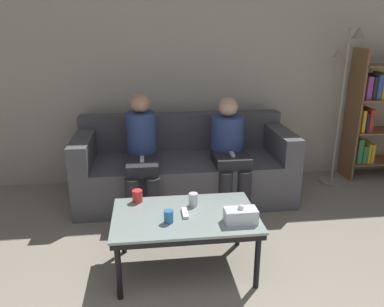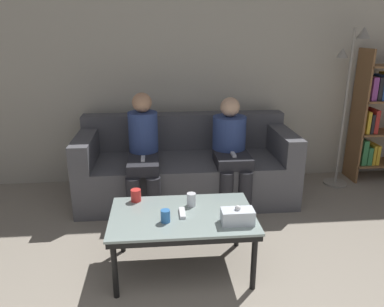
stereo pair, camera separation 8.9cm
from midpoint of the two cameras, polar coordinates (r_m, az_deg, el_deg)
The scene contains 12 objects.
wall_back at distance 4.22m, azimuth -0.92°, elevation 13.03°, with size 12.00×0.06×2.60m.
couch at distance 3.93m, azimuth -0.26°, elevation -2.19°, with size 2.17×0.89×0.83m.
coffee_table at distance 2.71m, azimuth -0.52°, elevation -10.04°, with size 1.02×0.64×0.45m.
cup_near_left at distance 2.79m, azimuth 0.82°, elevation -7.02°, with size 0.07×0.07×0.10m.
cup_near_right at distance 2.89m, azimuth -7.66°, elevation -6.34°, with size 0.08×0.08×0.09m.
cup_far_center at distance 2.57m, azimuth -3.07°, elevation -9.50°, with size 0.06×0.06×0.09m.
tissue_box at distance 2.58m, azimuth 7.94°, elevation -9.45°, with size 0.22×0.12×0.13m.
game_remote at distance 2.68m, azimuth -0.52°, elevation -9.04°, with size 0.04×0.15×0.02m.
bookshelf at distance 4.84m, azimuth 27.65°, elevation 4.91°, with size 0.85×0.32×1.50m.
standing_lamp at distance 4.39m, azimuth 23.21°, elevation 8.59°, with size 0.31×0.26×1.72m.
seated_person_left_end at distance 3.60m, azimuth -6.72°, elevation 0.46°, with size 0.31×0.68×1.13m.
seated_person_mid_left at distance 3.71m, azimuth 6.62°, elevation 0.80°, with size 0.33×0.63×1.07m.
Camera 2 is at (-0.28, -0.71, 1.70)m, focal length 35.00 mm.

